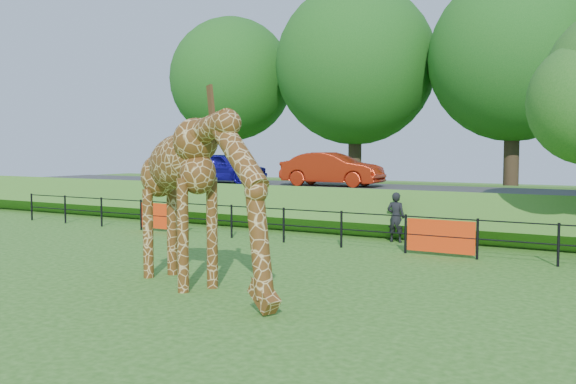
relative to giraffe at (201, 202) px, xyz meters
The scene contains 9 objects.
ground 2.27m from the giraffe, 92.58° to the right, with size 90.00×90.00×0.00m, color #295D17.
giraffe is the anchor object (origin of this frame).
perimeter_fence 6.85m from the giraffe, 90.49° to the left, with size 28.07×0.10×1.10m, color black, non-canonical shape.
embankment 14.27m from the giraffe, 90.23° to the left, with size 40.00×9.00×1.30m, color #295D17.
road 12.73m from the giraffe, 90.26° to the left, with size 40.00×5.00×0.12m, color #323235.
car_blue 15.16m from the giraffe, 124.55° to the left, with size 1.57×3.91×1.33m, color #1C14A3.
car_red 13.17m from the giraffe, 104.93° to the left, with size 1.43×4.11×1.35m, color #AD230C.
visitor 8.68m from the giraffe, 83.72° to the left, with size 0.58×0.38×1.58m, color black.
bg_tree_line 21.47m from the giraffe, 84.94° to the left, with size 37.30×8.80×11.82m.
Camera 1 is at (8.25, -9.08, 2.98)m, focal length 40.00 mm.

